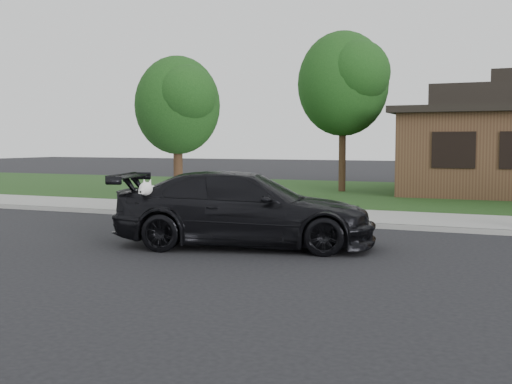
% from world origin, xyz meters
% --- Properties ---
extents(ground, '(120.00, 120.00, 0.00)m').
position_xyz_m(ground, '(0.00, 0.00, 0.00)').
color(ground, black).
rests_on(ground, ground).
extents(sidewalk, '(60.00, 3.00, 0.12)m').
position_xyz_m(sidewalk, '(0.00, 5.00, 0.06)').
color(sidewalk, gray).
rests_on(sidewalk, ground).
extents(curb, '(60.00, 0.12, 0.12)m').
position_xyz_m(curb, '(0.00, 3.50, 0.06)').
color(curb, gray).
rests_on(curb, ground).
extents(lawn, '(60.00, 13.00, 0.13)m').
position_xyz_m(lawn, '(0.00, 13.00, 0.07)').
color(lawn, '#193814').
rests_on(lawn, ground).
extents(sedan, '(5.57, 3.36, 1.51)m').
position_xyz_m(sedan, '(-2.79, -0.24, 0.76)').
color(sedan, black).
rests_on(sedan, ground).
extents(tree_0, '(3.78, 3.60, 6.34)m').
position_xyz_m(tree_0, '(-4.34, 12.88, 4.48)').
color(tree_0, '#332114').
rests_on(tree_0, ground).
extents(tree_2, '(2.73, 2.60, 4.59)m').
position_xyz_m(tree_2, '(-7.38, 5.11, 3.27)').
color(tree_2, '#332114').
rests_on(tree_2, ground).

